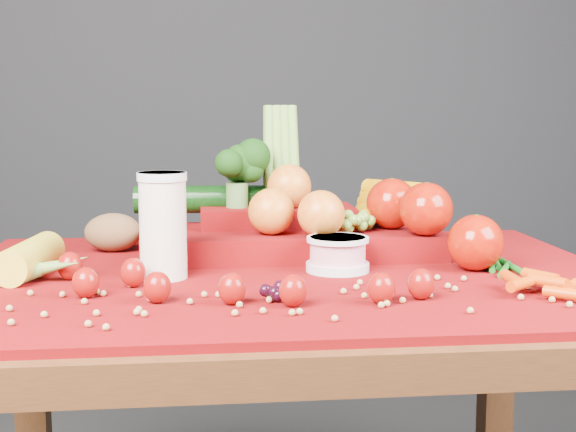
{
  "coord_description": "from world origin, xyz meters",
  "views": [
    {
      "loc": [
        -0.14,
        -1.25,
        1.03
      ],
      "look_at": [
        0.0,
        0.02,
        0.85
      ],
      "focal_mm": 50.0,
      "sensor_mm": 36.0,
      "label": 1
    }
  ],
  "objects": [
    {
      "name": "table",
      "position": [
        0.0,
        0.0,
        0.66
      ],
      "size": [
        1.1,
        0.8,
        0.75
      ],
      "color": "#321B0B",
      "rests_on": "ground"
    },
    {
      "name": "red_cloth",
      "position": [
        0.0,
        0.0,
        0.76
      ],
      "size": [
        1.05,
        0.75,
        0.01
      ],
      "primitive_type": "cube",
      "color": "#660603",
      "rests_on": "table"
    },
    {
      "name": "milk_glass",
      "position": [
        -0.2,
        -0.02,
        0.85
      ],
      "size": [
        0.08,
        0.08,
        0.16
      ],
      "rotation": [
        0.0,
        0.0,
        0.35
      ],
      "color": "beige",
      "rests_on": "red_cloth"
    },
    {
      "name": "yogurt_bowl",
      "position": [
        0.08,
        -0.0,
        0.79
      ],
      "size": [
        0.1,
        0.1,
        0.06
      ],
      "rotation": [
        0.0,
        0.0,
        0.14
      ],
      "color": "silver",
      "rests_on": "red_cloth"
    },
    {
      "name": "strawberry_scatter",
      "position": [
        -0.12,
        -0.14,
        0.79
      ],
      "size": [
        0.54,
        0.28,
        0.05
      ],
      "color": "maroon",
      "rests_on": "red_cloth"
    },
    {
      "name": "dark_grape_cluster",
      "position": [
        -0.03,
        -0.18,
        0.78
      ],
      "size": [
        0.06,
        0.05,
        0.03
      ],
      "primitive_type": null,
      "color": "black",
      "rests_on": "red_cloth"
    },
    {
      "name": "soybean_scatter",
      "position": [
        0.0,
        -0.2,
        0.77
      ],
      "size": [
        0.84,
        0.24,
        0.01
      ],
      "primitive_type": null,
      "color": "#B0864C",
      "rests_on": "red_cloth"
    },
    {
      "name": "corn_ear",
      "position": [
        -0.39,
        -0.01,
        0.78
      ],
      "size": [
        0.2,
        0.24,
        0.06
      ],
      "rotation": [
        0.0,
        0.0,
        1.43
      ],
      "color": "gold",
      "rests_on": "red_cloth"
    },
    {
      "name": "potato",
      "position": [
        -0.3,
        0.22,
        0.8
      ],
      "size": [
        0.1,
        0.07,
        0.07
      ],
      "primitive_type": "ellipsoid",
      "color": "brown",
      "rests_on": "red_cloth"
    },
    {
      "name": "baby_carrot_pile",
      "position": [
        0.35,
        -0.19,
        0.78
      ],
      "size": [
        0.18,
        0.17,
        0.03
      ],
      "primitive_type": null,
      "color": "#C23B06",
      "rests_on": "red_cloth"
    },
    {
      "name": "green_bean_pile",
      "position": [
        0.34,
        -0.01,
        0.77
      ],
      "size": [
        0.14,
        0.12,
        0.01
      ],
      "primitive_type": null,
      "color": "#155E15",
      "rests_on": "red_cloth"
    },
    {
      "name": "produce_mound",
      "position": [
        0.06,
        0.15,
        0.82
      ],
      "size": [
        0.61,
        0.37,
        0.27
      ],
      "color": "#660603",
      "rests_on": "red_cloth"
    }
  ]
}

